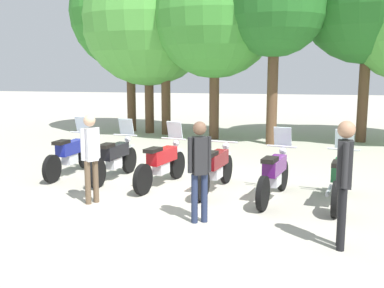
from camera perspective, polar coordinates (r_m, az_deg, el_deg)
ground_plane at (r=9.61m, az=-0.65°, el=-5.78°), size 80.00×80.00×0.00m
motorcycle_0 at (r=11.21m, az=-15.24°, el=-1.22°), size 0.62×2.19×1.37m
motorcycle_1 at (r=10.50m, az=-9.84°, el=-1.72°), size 0.64×2.19×1.37m
motorcycle_2 at (r=9.82m, az=-3.85°, el=-2.37°), size 0.77×2.16×1.37m
motorcycle_3 at (r=9.37m, az=3.00°, el=-3.02°), size 0.71×2.18×0.99m
motorcycle_4 at (r=8.92m, az=10.47°, el=-3.71°), size 0.76×2.16×1.37m
motorcycle_5 at (r=8.88m, az=18.38°, el=-4.10°), size 0.72×2.17×1.37m
person_0 at (r=8.61m, az=-12.82°, el=-0.98°), size 0.31×0.37×1.70m
person_1 at (r=7.32m, az=0.97°, el=-2.58°), size 0.39×0.30×1.70m
person_2 at (r=6.57m, az=18.85°, el=-3.60°), size 0.25×0.40×1.83m
tree_0 at (r=18.93m, az=-7.99°, el=16.27°), size 4.76×4.76×7.21m
tree_1 at (r=18.27m, az=-5.64°, el=15.69°), size 5.29×5.29×7.19m
tree_2 at (r=17.79m, az=-3.45°, el=16.07°), size 3.50×3.50×6.37m
tree_3 at (r=16.58m, az=2.94°, el=16.21°), size 4.55×4.55×6.78m
tree_4 at (r=15.58m, az=10.54°, el=17.10°), size 3.48×3.48×6.42m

